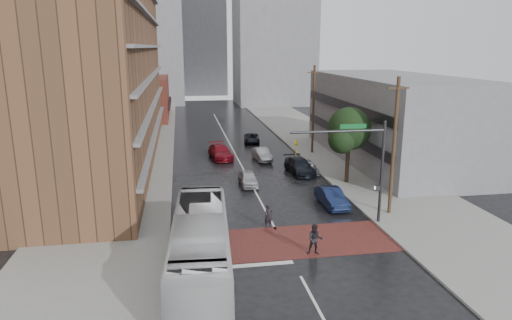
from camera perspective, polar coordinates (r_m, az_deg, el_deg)
name	(u,v)px	position (r m, az deg, el deg)	size (l,w,h in m)	color
ground	(284,245)	(28.77, 3.52, -10.60)	(160.00, 160.00, 0.00)	black
crosswalk	(282,242)	(29.21, 3.30, -10.19)	(14.00, 5.00, 0.02)	maroon
sidewalk_west	(132,158)	(52.15, -15.24, 0.29)	(9.00, 90.00, 0.15)	gray
sidewalk_east	(332,150)	(54.73, 9.44, 1.23)	(9.00, 90.00, 0.15)	gray
apartment_block	(96,26)	(50.16, -19.35, 15.55)	(10.00, 44.00, 28.00)	brown
storefront_west	(144,98)	(80.15, -13.81, 7.50)	(8.00, 16.00, 7.00)	maroon
building_east	(393,118)	(51.28, 16.76, 5.01)	(11.00, 26.00, 9.00)	gray
distant_tower_west	(139,27)	(103.87, -14.41, 15.77)	(18.00, 16.00, 32.00)	gray
distant_tower_east	(274,17)	(99.69, 2.25, 17.42)	(16.00, 14.00, 36.00)	gray
distant_tower_center	(202,47)	(120.63, -6.79, 13.88)	(12.00, 10.00, 24.00)	gray
street_tree	(349,132)	(40.87, 11.55, 3.50)	(4.20, 4.10, 6.90)	#332319
signal_mast	(362,158)	(31.23, 13.13, 0.23)	(6.50, 0.30, 7.20)	#2D2D33
utility_pole_near	(394,146)	(33.68, 16.86, 1.69)	(1.60, 0.26, 10.00)	#473321
utility_pole_far	(313,109)	(52.09, 7.19, 6.33)	(1.60, 0.26, 10.00)	#473321
transit_bus	(200,246)	(24.63, -6.96, -10.65)	(2.91, 12.43, 3.46)	silver
pedestrian_a	(269,216)	(31.08, 1.59, -7.03)	(0.60, 0.39, 1.63)	black
pedestrian_b	(315,240)	(27.43, 7.40, -9.83)	(0.91, 0.71, 1.87)	black
car_travel_a	(248,178)	(40.38, -0.99, -2.31)	(1.51, 3.76, 1.28)	#B6B8BE
car_travel_b	(262,154)	(49.30, 0.74, 0.72)	(1.40, 4.03, 1.33)	#A1A3A8
car_travel_c	(220,152)	(50.19, -4.46, 1.01)	(2.09, 5.13, 1.49)	maroon
suv_travel	(252,138)	(58.50, -0.54, 2.74)	(1.90, 4.13, 1.15)	black
car_parked_near	(332,197)	(35.63, 9.42, -4.64)	(1.48, 4.25, 1.40)	#121D41
car_parked_mid	(300,166)	(44.41, 5.48, -0.75)	(2.02, 4.97, 1.44)	black
car_parked_far	(308,167)	(44.64, 6.47, -0.83)	(1.48, 3.67, 1.25)	#B0B3B8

